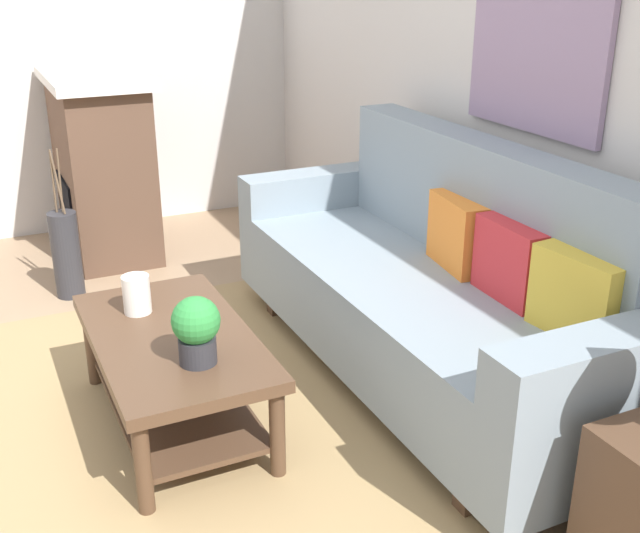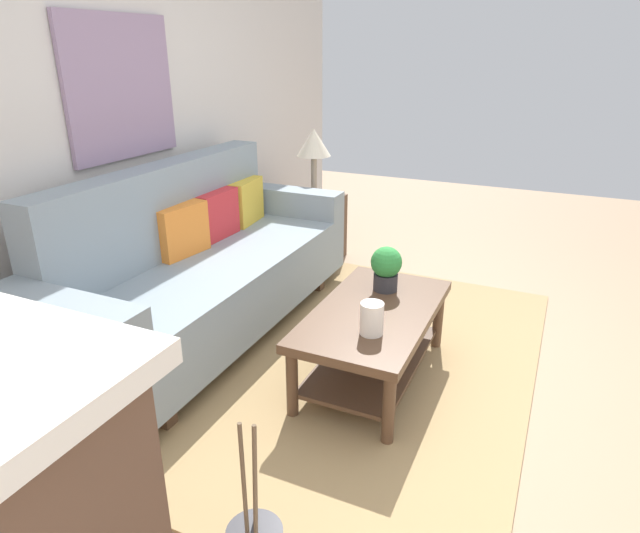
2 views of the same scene
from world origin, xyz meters
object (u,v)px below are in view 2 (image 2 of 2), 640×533
at_px(couch, 202,270).
at_px(potted_plant_tabletop, 386,267).
at_px(throw_pillow_orange, 182,230).
at_px(coffee_table, 374,328).
at_px(throw_pillow_mustard, 246,202).
at_px(side_table, 314,229).
at_px(tabletop_vase, 372,318).
at_px(table_lamp, 314,145).
at_px(framed_painting, 122,88).
at_px(throw_pillow_crimson, 217,215).

height_order(couch, potted_plant_tabletop, couch).
height_order(throw_pillow_orange, coffee_table, throw_pillow_orange).
xyz_separation_m(throw_pillow_mustard, side_table, (0.74, -0.21, -0.40)).
height_order(throw_pillow_mustard, tabletop_vase, throw_pillow_mustard).
distance_m(potted_plant_tabletop, table_lamp, 1.72).
bearing_deg(couch, throw_pillow_mustard, 9.38).
bearing_deg(throw_pillow_mustard, couch, -170.62).
bearing_deg(side_table, framed_painting, 159.73).
bearing_deg(side_table, potted_plant_tabletop, -140.57).
height_order(throw_pillow_crimson, side_table, throw_pillow_crimson).
relative_size(throw_pillow_crimson, table_lamp, 0.63).
distance_m(couch, throw_pillow_crimson, 0.47).
bearing_deg(tabletop_vase, throw_pillow_mustard, 51.82).
xyz_separation_m(table_lamp, framed_painting, (-1.49, 0.55, 0.52)).
xyz_separation_m(throw_pillow_crimson, side_table, (1.12, -0.21, -0.40)).
relative_size(coffee_table, potted_plant_tabletop, 4.20).
bearing_deg(throw_pillow_mustard, coffee_table, -122.37).
height_order(throw_pillow_orange, table_lamp, table_lamp).
relative_size(couch, throw_pillow_orange, 6.62).
bearing_deg(couch, table_lamp, -3.29).
height_order(tabletop_vase, framed_painting, framed_painting).
bearing_deg(framed_painting, throw_pillow_mustard, -24.33).
bearing_deg(framed_painting, tabletop_vase, -100.74).
bearing_deg(throw_pillow_mustard, framed_painting, 155.67).
relative_size(couch, throw_pillow_mustard, 6.62).
bearing_deg(throw_pillow_crimson, throw_pillow_orange, 180.00).
relative_size(throw_pillow_mustard, coffee_table, 0.33).
bearing_deg(table_lamp, throw_pillow_mustard, 164.10).
bearing_deg(potted_plant_tabletop, couch, 100.07).
height_order(tabletop_vase, side_table, tabletop_vase).
distance_m(tabletop_vase, table_lamp, 2.21).
distance_m(throw_pillow_orange, framed_painting, 0.90).
relative_size(throw_pillow_mustard, side_table, 0.64).
bearing_deg(throw_pillow_orange, coffee_table, -93.05).
height_order(throw_pillow_orange, throw_pillow_mustard, same).
distance_m(couch, throw_pillow_orange, 0.28).
bearing_deg(throw_pillow_orange, tabletop_vase, -103.32).
relative_size(tabletop_vase, table_lamp, 0.29).
bearing_deg(coffee_table, tabletop_vase, -164.03).
relative_size(potted_plant_tabletop, table_lamp, 0.46).
relative_size(throw_pillow_crimson, potted_plant_tabletop, 1.37).
distance_m(tabletop_vase, side_table, 2.17).
height_order(couch, table_lamp, table_lamp).
xyz_separation_m(tabletop_vase, potted_plant_tabletop, (0.53, 0.10, 0.06)).
height_order(couch, throw_pillow_crimson, couch).
height_order(throw_pillow_crimson, potted_plant_tabletop, throw_pillow_crimson).
relative_size(couch, throw_pillow_crimson, 6.62).
height_order(throw_pillow_mustard, side_table, throw_pillow_mustard).
relative_size(throw_pillow_orange, framed_painting, 0.42).
xyz_separation_m(couch, table_lamp, (1.49, -0.09, 0.56)).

